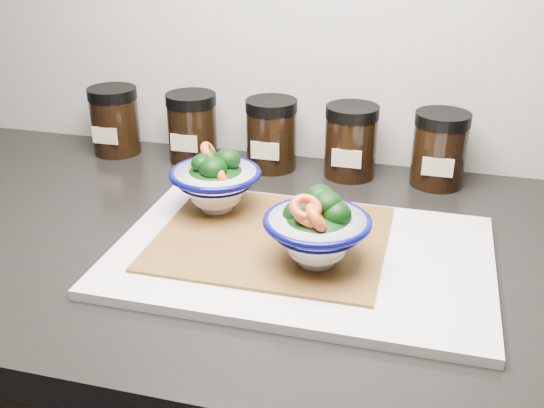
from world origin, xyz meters
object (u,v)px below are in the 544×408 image
(bowl_left, at_px, (216,182))
(spice_jar_d, at_px, (351,141))
(bowl_right, at_px, (316,230))
(spice_jar_c, at_px, (271,134))
(cutting_board, at_px, (301,255))
(spice_jar_e, at_px, (439,149))
(spice_jar_a, at_px, (115,120))
(spice_jar_b, at_px, (192,127))

(bowl_left, xyz_separation_m, spice_jar_d, (0.15, 0.20, 0.00))
(bowl_right, xyz_separation_m, spice_jar_c, (-0.13, 0.30, 0.00))
(cutting_board, xyz_separation_m, spice_jar_e, (0.15, 0.28, 0.05))
(bowl_right, bearing_deg, spice_jar_d, 91.07)
(spice_jar_a, xyz_separation_m, spice_jar_b, (0.14, 0.00, 0.00))
(cutting_board, bearing_deg, spice_jar_b, 131.67)
(bowl_right, relative_size, spice_jar_b, 1.10)
(spice_jar_d, bearing_deg, spice_jar_b, 180.00)
(bowl_left, height_order, spice_jar_e, same)
(spice_jar_a, bearing_deg, bowl_right, -36.44)
(cutting_board, height_order, spice_jar_c, spice_jar_c)
(bowl_left, height_order, spice_jar_c, same)
(spice_jar_d, bearing_deg, spice_jar_c, 180.00)
(spice_jar_c, distance_m, spice_jar_e, 0.26)
(spice_jar_b, height_order, spice_jar_d, same)
(bowl_right, distance_m, spice_jar_e, 0.33)
(bowl_left, distance_m, spice_jar_d, 0.25)
(spice_jar_c, bearing_deg, spice_jar_e, 0.00)
(bowl_right, distance_m, spice_jar_a, 0.51)
(spice_jar_b, height_order, spice_jar_e, same)
(spice_jar_e, bearing_deg, cutting_board, -118.67)
(bowl_left, relative_size, spice_jar_b, 1.08)
(cutting_board, bearing_deg, bowl_right, -48.57)
(bowl_left, bearing_deg, cutting_board, -29.80)
(bowl_right, relative_size, spice_jar_e, 1.10)
(cutting_board, height_order, bowl_left, bowl_left)
(spice_jar_c, bearing_deg, bowl_right, -66.15)
(bowl_left, height_order, spice_jar_d, same)
(spice_jar_e, bearing_deg, spice_jar_d, 180.00)
(bowl_left, bearing_deg, spice_jar_e, 34.80)
(cutting_board, height_order, spice_jar_d, spice_jar_d)
(spice_jar_a, relative_size, spice_jar_e, 1.00)
(spice_jar_a, xyz_separation_m, spice_jar_c, (0.27, 0.00, 0.00))
(bowl_left, bearing_deg, spice_jar_d, 52.61)
(spice_jar_e, bearing_deg, bowl_left, -145.20)
(spice_jar_a, height_order, spice_jar_d, same)
(spice_jar_c, xyz_separation_m, spice_jar_e, (0.26, 0.00, 0.00))
(cutting_board, distance_m, bowl_right, 0.06)
(spice_jar_a, height_order, spice_jar_b, same)
(spice_jar_c, bearing_deg, spice_jar_a, 180.00)
(spice_jar_b, distance_m, spice_jar_d, 0.26)
(spice_jar_d, bearing_deg, cutting_board, -93.51)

